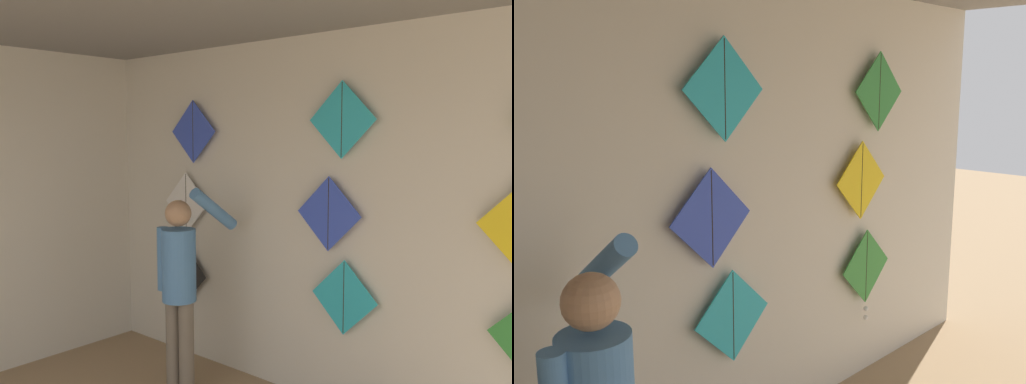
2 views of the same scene
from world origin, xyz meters
TOP-DOWN VIEW (x-y plane):
  - back_panel at (0.00, 3.79)m, footprint 5.75×0.06m
  - kite_1 at (0.17, 3.70)m, footprint 0.55×0.01m
  - kite_2 at (1.46, 3.70)m, footprint 0.55×0.04m
  - kite_4 at (0.02, 3.70)m, footprint 0.55×0.01m
  - kite_5 at (1.37, 3.70)m, footprint 0.55×0.01m
  - kite_7 at (0.13, 3.70)m, footprint 0.55×0.01m
  - kite_8 at (1.55, 3.70)m, footprint 0.55×0.01m

SIDE VIEW (x-z plane):
  - kite_2 at x=1.46m, z-range 0.50..1.19m
  - kite_1 at x=0.17m, z-range 0.60..1.15m
  - back_panel at x=0.00m, z-range 0.00..2.80m
  - kite_4 at x=0.02m, z-range 1.20..1.75m
  - kite_5 at x=1.37m, z-range 1.25..1.80m
  - kite_8 at x=1.55m, z-range 1.86..2.41m
  - kite_7 at x=0.13m, z-range 1.88..2.44m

